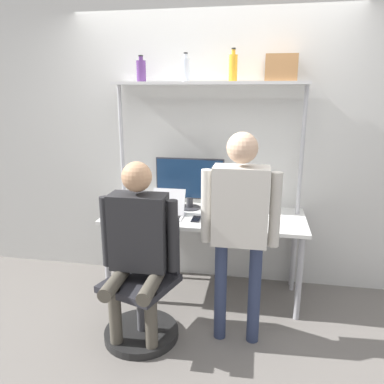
{
  "coord_description": "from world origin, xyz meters",
  "views": [
    {
      "loc": [
        0.46,
        -2.73,
        1.81
      ],
      "look_at": [
        -0.01,
        -0.17,
        1.11
      ],
      "focal_mm": 35.0,
      "sensor_mm": 36.0,
      "label": 1
    }
  ],
  "objects_px": {
    "cell_phone": "(196,219)",
    "storage_box": "(281,68)",
    "person_seated": "(138,239)",
    "bottle_clear": "(186,69)",
    "monitor": "(190,181)",
    "person_standing": "(240,215)",
    "laptop": "(168,209)",
    "bottle_amber": "(233,67)",
    "office_chair": "(144,301)",
    "bottle_purple": "(141,71)"
  },
  "relations": [
    {
      "from": "cell_phone",
      "to": "storage_box",
      "type": "height_order",
      "value": "storage_box"
    },
    {
      "from": "person_seated",
      "to": "bottle_clear",
      "type": "xyz_separation_m",
      "value": [
        0.17,
        0.93,
        1.19
      ]
    },
    {
      "from": "monitor",
      "to": "person_seated",
      "type": "bearing_deg",
      "value": -102.59
    },
    {
      "from": "person_standing",
      "to": "bottle_clear",
      "type": "distance_m",
      "value": 1.4
    },
    {
      "from": "laptop",
      "to": "storage_box",
      "type": "relative_size",
      "value": 1.14
    },
    {
      "from": "bottle_amber",
      "to": "monitor",
      "type": "bearing_deg",
      "value": -177.21
    },
    {
      "from": "office_chair",
      "to": "bottle_clear",
      "type": "distance_m",
      "value": 1.92
    },
    {
      "from": "bottle_clear",
      "to": "bottle_amber",
      "type": "xyz_separation_m",
      "value": [
        0.4,
        0.0,
        0.01
      ]
    },
    {
      "from": "bottle_amber",
      "to": "bottle_purple",
      "type": "distance_m",
      "value": 0.8
    },
    {
      "from": "person_seated",
      "to": "storage_box",
      "type": "height_order",
      "value": "storage_box"
    },
    {
      "from": "storage_box",
      "to": "person_standing",
      "type": "bearing_deg",
      "value": -107.06
    },
    {
      "from": "office_chair",
      "to": "person_seated",
      "type": "height_order",
      "value": "person_seated"
    },
    {
      "from": "monitor",
      "to": "laptop",
      "type": "height_order",
      "value": "monitor"
    },
    {
      "from": "office_chair",
      "to": "bottle_clear",
      "type": "relative_size",
      "value": 3.9
    },
    {
      "from": "person_seated",
      "to": "bottle_purple",
      "type": "height_order",
      "value": "bottle_purple"
    },
    {
      "from": "cell_phone",
      "to": "bottle_amber",
      "type": "bearing_deg",
      "value": 52.1
    },
    {
      "from": "office_chair",
      "to": "bottle_amber",
      "type": "relative_size",
      "value": 3.48
    },
    {
      "from": "monitor",
      "to": "person_seated",
      "type": "distance_m",
      "value": 0.96
    },
    {
      "from": "bottle_amber",
      "to": "person_seated",
      "type": "bearing_deg",
      "value": -121.53
    },
    {
      "from": "person_standing",
      "to": "bottle_purple",
      "type": "bearing_deg",
      "value": 139.04
    },
    {
      "from": "person_standing",
      "to": "bottle_clear",
      "type": "bearing_deg",
      "value": 123.63
    },
    {
      "from": "office_chair",
      "to": "bottle_purple",
      "type": "relative_size",
      "value": 4.17
    },
    {
      "from": "person_standing",
      "to": "storage_box",
      "type": "height_order",
      "value": "storage_box"
    },
    {
      "from": "cell_phone",
      "to": "bottle_clear",
      "type": "height_order",
      "value": "bottle_clear"
    },
    {
      "from": "monitor",
      "to": "office_chair",
      "type": "relative_size",
      "value": 0.68
    },
    {
      "from": "cell_phone",
      "to": "person_standing",
      "type": "distance_m",
      "value": 0.66
    },
    {
      "from": "person_seated",
      "to": "bottle_amber",
      "type": "bearing_deg",
      "value": 58.47
    },
    {
      "from": "monitor",
      "to": "bottle_purple",
      "type": "distance_m",
      "value": 1.06
    },
    {
      "from": "office_chair",
      "to": "bottle_purple",
      "type": "distance_m",
      "value": 1.93
    },
    {
      "from": "person_seated",
      "to": "bottle_purple",
      "type": "xyz_separation_m",
      "value": [
        -0.23,
        0.93,
        1.18
      ]
    },
    {
      "from": "person_seated",
      "to": "bottle_amber",
      "type": "distance_m",
      "value": 1.62
    },
    {
      "from": "office_chair",
      "to": "bottle_purple",
      "type": "bearing_deg",
      "value": 105.31
    },
    {
      "from": "cell_phone",
      "to": "storage_box",
      "type": "xyz_separation_m",
      "value": [
        0.64,
        0.32,
        1.23
      ]
    },
    {
      "from": "bottle_purple",
      "to": "laptop",
      "type": "bearing_deg",
      "value": -42.98
    },
    {
      "from": "monitor",
      "to": "bottle_clear",
      "type": "bearing_deg",
      "value": 153.76
    },
    {
      "from": "monitor",
      "to": "cell_phone",
      "type": "height_order",
      "value": "monitor"
    },
    {
      "from": "person_standing",
      "to": "bottle_amber",
      "type": "xyz_separation_m",
      "value": [
        -0.14,
        0.81,
        1.02
      ]
    },
    {
      "from": "laptop",
      "to": "bottle_amber",
      "type": "height_order",
      "value": "bottle_amber"
    },
    {
      "from": "person_standing",
      "to": "bottle_purple",
      "type": "xyz_separation_m",
      "value": [
        -0.94,
        0.81,
        1.0
      ]
    },
    {
      "from": "monitor",
      "to": "laptop",
      "type": "xyz_separation_m",
      "value": [
        -0.15,
        -0.25,
        -0.2
      ]
    },
    {
      "from": "laptop",
      "to": "storage_box",
      "type": "bearing_deg",
      "value": 16.25
    },
    {
      "from": "office_chair",
      "to": "bottle_amber",
      "type": "xyz_separation_m",
      "value": [
        0.56,
        0.88,
        1.72
      ]
    },
    {
      "from": "cell_phone",
      "to": "bottle_amber",
      "type": "xyz_separation_m",
      "value": [
        0.25,
        0.32,
        1.24
      ]
    },
    {
      "from": "cell_phone",
      "to": "office_chair",
      "type": "xyz_separation_m",
      "value": [
        -0.3,
        -0.56,
        -0.48
      ]
    },
    {
      "from": "laptop",
      "to": "monitor",
      "type": "bearing_deg",
      "value": 58.7
    },
    {
      "from": "cell_phone",
      "to": "person_seated",
      "type": "height_order",
      "value": "person_seated"
    },
    {
      "from": "monitor",
      "to": "person_seated",
      "type": "relative_size",
      "value": 0.47
    },
    {
      "from": "laptop",
      "to": "person_seated",
      "type": "distance_m",
      "value": 0.67
    },
    {
      "from": "monitor",
      "to": "bottle_purple",
      "type": "xyz_separation_m",
      "value": [
        -0.43,
        0.02,
        0.96
      ]
    },
    {
      "from": "cell_phone",
      "to": "bottle_clear",
      "type": "xyz_separation_m",
      "value": [
        -0.15,
        0.32,
        1.23
      ]
    }
  ]
}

